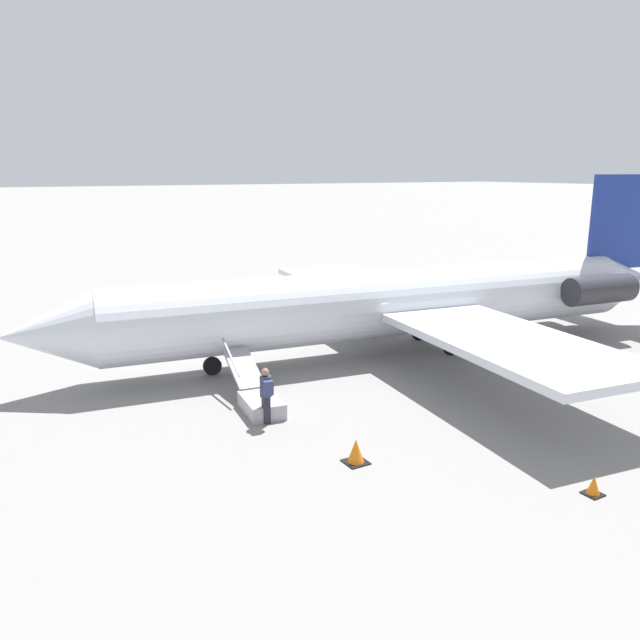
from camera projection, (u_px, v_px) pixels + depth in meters
name	position (u px, v px, depth m)	size (l,w,h in m)	color
ground_plane	(388.00, 353.00, 26.31)	(600.00, 600.00, 0.00)	gray
airplane_main	(409.00, 300.00, 26.16)	(29.82, 22.54, 7.33)	silver
boarding_stairs	(257.00, 397.00, 20.12)	(1.54, 4.12, 1.79)	#99999E
passenger	(266.00, 392.00, 18.79)	(0.37, 0.56, 1.74)	#23232D
traffic_cone_near_stairs	(356.00, 452.00, 16.38)	(0.60, 0.60, 0.66)	black
traffic_cone_near_cart	(594.00, 486.00, 14.78)	(0.43, 0.43, 0.47)	black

